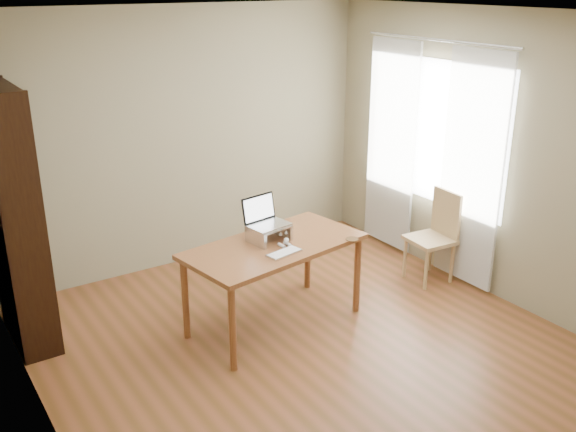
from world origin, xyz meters
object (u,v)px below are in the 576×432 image
object	(u,v)px
keyboard	(284,253)
cat	(271,232)
desk	(274,254)
chair	(436,233)
bookshelf	(14,218)
laptop	(265,217)

from	to	relation	value
keyboard	cat	distance (m)	0.34
keyboard	cat	size ratio (longest dim) A/B	0.67
desk	chair	bearing A→B (deg)	-12.09
bookshelf	chair	world-z (taller)	bookshelf
keyboard	cat	world-z (taller)	cat
bookshelf	laptop	size ratio (longest dim) A/B	5.78
desk	keyboard	xyz separation A→B (m)	(-0.05, -0.22, 0.10)
desk	laptop	world-z (taller)	laptop
laptop	chair	world-z (taller)	laptop
chair	desk	bearing A→B (deg)	-178.36
keyboard	cat	xyz separation A→B (m)	(0.08, 0.33, 0.05)
desk	cat	distance (m)	0.19
desk	chair	xyz separation A→B (m)	(1.80, -0.11, -0.18)
keyboard	chair	world-z (taller)	chair
cat	keyboard	bearing A→B (deg)	-106.81
bookshelf	cat	distance (m)	2.05
cat	bookshelf	bearing A→B (deg)	152.74
bookshelf	keyboard	distance (m)	2.14
bookshelf	cat	size ratio (longest dim) A/B	4.47
bookshelf	chair	size ratio (longest dim) A/B	2.33
keyboard	chair	distance (m)	1.86
desk	laptop	distance (m)	0.31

